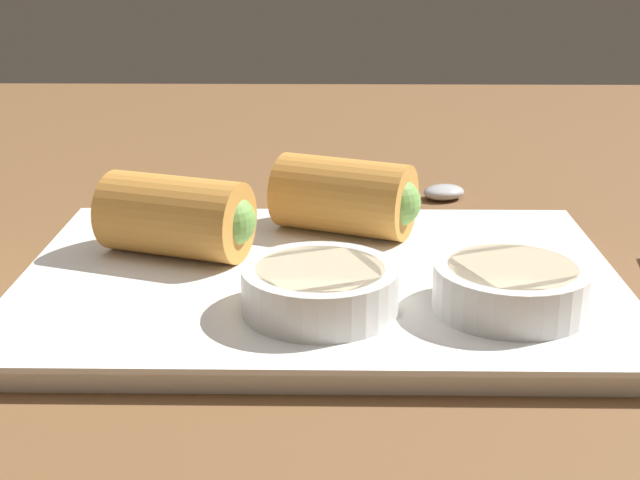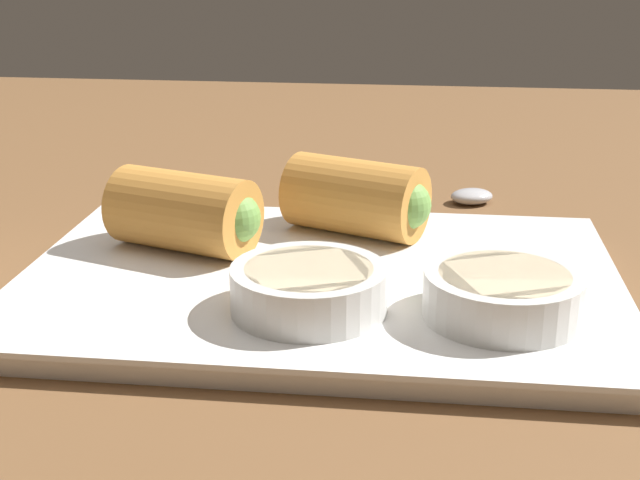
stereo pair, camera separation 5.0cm
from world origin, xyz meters
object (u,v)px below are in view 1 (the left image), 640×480
dipping_bowl_near (320,287)px  spoon (412,197)px  serving_plate (320,284)px  dipping_bowl_far (511,285)px

dipping_bowl_near → spoon: dipping_bowl_near is taller
dipping_bowl_near → serving_plate: bearing=-89.1°
serving_plate → dipping_bowl_far: bearing=153.0°
dipping_bowl_near → spoon: (-6.70, -23.84, -2.30)cm
serving_plate → spoon: size_ratio=1.84×
serving_plate → spoon: (-6.79, -18.39, -0.27)cm
spoon → serving_plate: bearing=69.7°
dipping_bowl_far → spoon: size_ratio=0.44×
serving_plate → spoon: 19.60cm
dipping_bowl_near → spoon: size_ratio=0.44×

